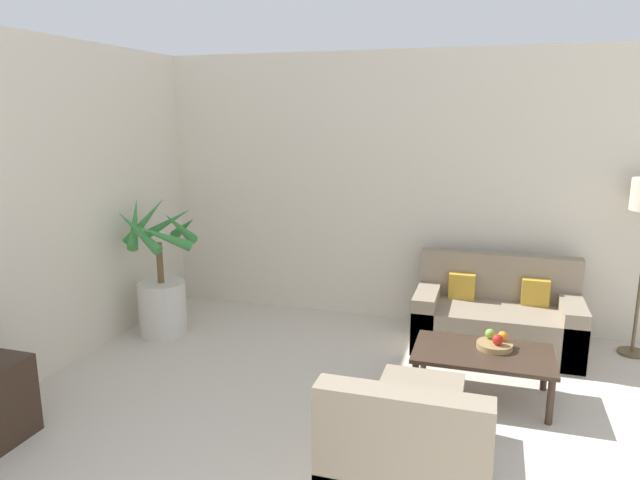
# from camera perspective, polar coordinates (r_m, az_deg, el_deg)

# --- Properties ---
(wall_back) EXTENTS (8.41, 0.06, 2.70)m
(wall_back) POSITION_cam_1_polar(r_m,az_deg,el_deg) (5.72, 17.19, 4.48)
(wall_back) COLOR beige
(wall_back) RESTS_ON ground_plane
(potted_palm) EXTENTS (0.75, 0.83, 1.34)m
(potted_palm) POSITION_cam_1_polar(r_m,az_deg,el_deg) (5.68, -15.56, -4.46)
(potted_palm) COLOR beige
(potted_palm) RESTS_ON ground_plane
(sofa_loveseat) EXTENTS (1.44, 0.76, 0.82)m
(sofa_loveseat) POSITION_cam_1_polar(r_m,az_deg,el_deg) (5.48, 17.20, -7.49)
(sofa_loveseat) COLOR gray
(sofa_loveseat) RESTS_ON ground_plane
(coffee_table) EXTENTS (1.02, 0.61, 0.37)m
(coffee_table) POSITION_cam_1_polar(r_m,az_deg,el_deg) (4.50, 15.97, -11.19)
(coffee_table) COLOR #38281E
(coffee_table) RESTS_ON ground_plane
(fruit_bowl) EXTENTS (0.27, 0.27, 0.04)m
(fruit_bowl) POSITION_cam_1_polar(r_m,az_deg,el_deg) (4.56, 17.05, -10.06)
(fruit_bowl) COLOR #997A4C
(fruit_bowl) RESTS_ON coffee_table
(apple_red) EXTENTS (0.08, 0.08, 0.08)m
(apple_red) POSITION_cam_1_polar(r_m,az_deg,el_deg) (4.51, 17.34, -9.50)
(apple_red) COLOR red
(apple_red) RESTS_ON fruit_bowl
(apple_green) EXTENTS (0.08, 0.08, 0.08)m
(apple_green) POSITION_cam_1_polar(r_m,az_deg,el_deg) (4.62, 16.65, -8.97)
(apple_green) COLOR olive
(apple_green) RESTS_ON fruit_bowl
(orange_fruit) EXTENTS (0.07, 0.07, 0.07)m
(orange_fruit) POSITION_cam_1_polar(r_m,az_deg,el_deg) (4.60, 17.80, -9.14)
(orange_fruit) COLOR orange
(orange_fruit) RESTS_ON fruit_bowl
(armchair) EXTENTS (0.82, 0.77, 0.87)m
(armchair) POSITION_cam_1_polar(r_m,az_deg,el_deg) (3.22, 8.71, -22.05)
(armchair) COLOR gray
(armchair) RESTS_ON ground_plane
(ottoman) EXTENTS (0.53, 0.55, 0.39)m
(ottoman) POSITION_cam_1_polar(r_m,az_deg,el_deg) (3.91, 9.87, -16.80)
(ottoman) COLOR gray
(ottoman) RESTS_ON ground_plane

